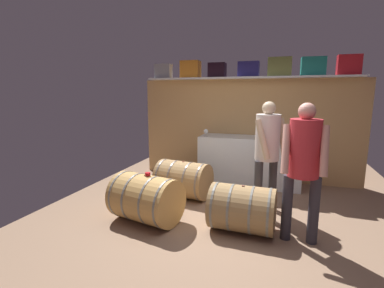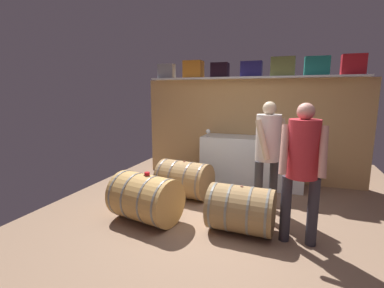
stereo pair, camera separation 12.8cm
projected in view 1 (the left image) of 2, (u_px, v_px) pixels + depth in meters
name	position (u px, v px, depth m)	size (l,w,h in m)	color
ground_plane	(229.00, 213.00, 4.30)	(5.66, 8.17, 0.02)	#8B6D55
back_wall_panel	(247.00, 130.00, 5.86)	(4.46, 0.10, 2.06)	tan
high_shelf_board	(248.00, 78.00, 5.53)	(4.10, 0.40, 0.03)	white
toolcase_grey	(164.00, 71.00, 6.04)	(0.34, 0.23, 0.30)	gray
toolcase_orange	(191.00, 69.00, 5.85)	(0.38, 0.30, 0.34)	orange
toolcase_black	(217.00, 70.00, 5.69)	(0.34, 0.27, 0.28)	black
toolcase_navy	(249.00, 69.00, 5.50)	(0.40, 0.20, 0.29)	navy
toolcase_olive	(280.00, 67.00, 5.32)	(0.43, 0.28, 0.35)	olive
toolcase_teal	(313.00, 66.00, 5.15)	(0.42, 0.24, 0.33)	#1E8378
toolcase_red	(349.00, 65.00, 4.97)	(0.38, 0.19, 0.35)	red
work_cabinet	(249.00, 161.00, 5.57)	(1.94, 0.64, 0.95)	white
wine_bottle_dark	(285.00, 133.00, 5.14)	(0.08, 0.08, 0.29)	black
wine_glass	(206.00, 132.00, 5.51)	(0.09, 0.09, 0.15)	white
wine_barrel_near	(146.00, 198.00, 3.94)	(1.04, 0.85, 0.68)	tan
wine_barrel_far	(183.00, 179.00, 4.89)	(0.98, 0.76, 0.64)	#A98351
wine_barrel_flank	(242.00, 208.00, 3.67)	(0.85, 0.65, 0.62)	#98774A
tasting_cup	(148.00, 174.00, 3.87)	(0.07, 0.07, 0.04)	red
winemaker_pouring	(268.00, 146.00, 4.14)	(0.50, 0.52, 1.67)	#343337
visitor_tasting	(304.00, 159.00, 3.28)	(0.50, 0.42, 1.68)	#312E37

